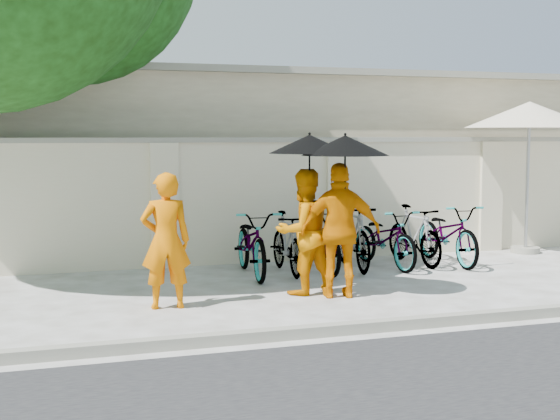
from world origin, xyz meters
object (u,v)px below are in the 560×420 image
object	(u,v)px
monk_left	(166,241)
monk_center	(304,232)
monk_right	(341,230)
patio_umbrella	(529,116)

from	to	relation	value
monk_left	monk_center	xyz separation A→B (m)	(1.90, 0.29, 0.00)
monk_right	patio_umbrella	distance (m)	5.52
monk_center	monk_left	bearing A→B (deg)	-4.64
monk_center	monk_right	world-z (taller)	monk_right
monk_left	monk_center	world-z (taller)	monk_center
monk_center	patio_umbrella	world-z (taller)	patio_umbrella
monk_right	patio_umbrella	world-z (taller)	patio_umbrella
monk_center	patio_umbrella	xyz separation A→B (m)	(5.04, 2.15, 1.61)
monk_center	patio_umbrella	bearing A→B (deg)	-170.27
monk_center	monk_right	bearing A→B (deg)	123.03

